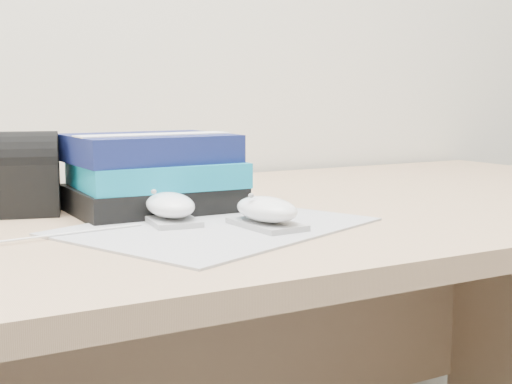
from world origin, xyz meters
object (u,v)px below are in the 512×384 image
mouse_front (267,212)px  book_stack (153,173)px  desk (249,339)px  mouse_rear (170,208)px  pouch (12,175)px

mouse_front → book_stack: bearing=110.2°
desk → mouse_front: bearing=-113.7°
mouse_rear → mouse_front: 0.13m
pouch → mouse_front: bearing=-46.3°
mouse_rear → book_stack: bearing=80.3°
mouse_front → book_stack: 0.22m
mouse_front → pouch: (-0.26, 0.27, 0.03)m
desk → mouse_front: mouse_front is taller
mouse_front → pouch: bearing=133.7°
desk → pouch: 0.46m
mouse_front → book_stack: book_stack is taller
desk → book_stack: size_ratio=6.83×
desk → pouch: bearing=175.2°
mouse_rear → book_stack: (0.02, 0.11, 0.03)m
desk → book_stack: bearing=-168.2°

